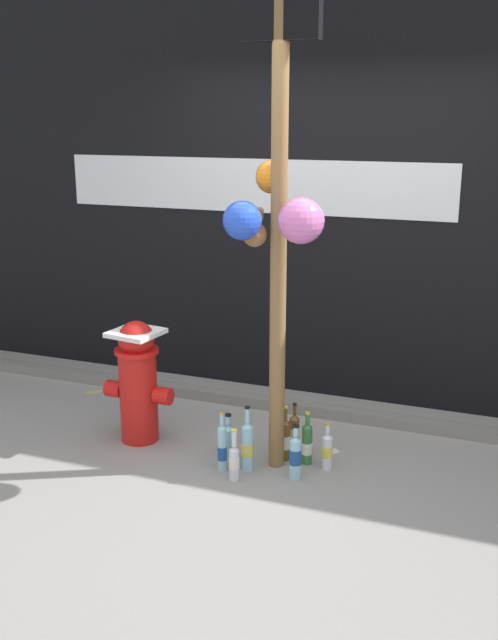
{
  "coord_description": "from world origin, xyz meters",
  "views": [
    {
      "loc": [
        1.3,
        -3.76,
        2.13
      ],
      "look_at": [
        -0.23,
        0.23,
        0.92
      ],
      "focal_mm": 41.52,
      "sensor_mm": 36.0,
      "label": 1
    }
  ],
  "objects_px": {
    "memorial_post": "(277,192)",
    "bottle_1": "(285,438)",
    "bottle_2": "(327,450)",
    "bottle_0": "(295,456)",
    "fire_hydrant": "(138,379)",
    "bottle_8": "(294,432)",
    "bottle_7": "(222,448)",
    "bottle_3": "(307,443)",
    "bottle_4": "(228,441)",
    "bottle_6": "(234,461)",
    "bottle_5": "(247,446)"
  },
  "relations": [
    {
      "from": "memorial_post",
      "to": "bottle_1",
      "type": "distance_m",
      "value": 1.56
    },
    {
      "from": "bottle_2",
      "to": "bottle_1",
      "type": "bearing_deg",
      "value": 172.34
    },
    {
      "from": "bottle_1",
      "to": "bottle_2",
      "type": "height_order",
      "value": "bottle_1"
    },
    {
      "from": "bottle_0",
      "to": "memorial_post",
      "type": "bearing_deg",
      "value": 152.13
    },
    {
      "from": "fire_hydrant",
      "to": "bottle_8",
      "type": "distance_m",
      "value": 1.08
    },
    {
      "from": "memorial_post",
      "to": "bottle_7",
      "type": "distance_m",
      "value": 1.58
    },
    {
      "from": "bottle_2",
      "to": "fire_hydrant",
      "type": "bearing_deg",
      "value": -178.57
    },
    {
      "from": "memorial_post",
      "to": "bottle_1",
      "type": "bearing_deg",
      "value": 80.6
    },
    {
      "from": "bottle_3",
      "to": "bottle_7",
      "type": "distance_m",
      "value": 0.53
    },
    {
      "from": "bottle_1",
      "to": "bottle_7",
      "type": "bearing_deg",
      "value": -137.68
    },
    {
      "from": "memorial_post",
      "to": "fire_hydrant",
      "type": "relative_size",
      "value": 3.45
    },
    {
      "from": "memorial_post",
      "to": "bottle_0",
      "type": "xyz_separation_m",
      "value": [
        0.17,
        -0.09,
        -1.55
      ]
    },
    {
      "from": "bottle_0",
      "to": "bottle_4",
      "type": "xyz_separation_m",
      "value": [
        -0.47,
        0.09,
        -0.02
      ]
    },
    {
      "from": "bottle_0",
      "to": "bottle_8",
      "type": "bearing_deg",
      "value": 108.58
    },
    {
      "from": "bottle_1",
      "to": "bottle_6",
      "type": "bearing_deg",
      "value": -117.08
    },
    {
      "from": "bottle_1",
      "to": "bottle_4",
      "type": "xyz_separation_m",
      "value": [
        -0.33,
        -0.14,
        -0.01
      ]
    },
    {
      "from": "bottle_2",
      "to": "bottle_5",
      "type": "relative_size",
      "value": 0.73
    },
    {
      "from": "bottle_2",
      "to": "bottle_7",
      "type": "relative_size",
      "value": 0.81
    },
    {
      "from": "bottle_2",
      "to": "bottle_6",
      "type": "xyz_separation_m",
      "value": [
        -0.48,
        -0.34,
        0.0
      ]
    },
    {
      "from": "bottle_7",
      "to": "memorial_post",
      "type": "bearing_deg",
      "value": 26.7
    },
    {
      "from": "bottle_5",
      "to": "bottle_7",
      "type": "xyz_separation_m",
      "value": [
        -0.14,
        -0.06,
        -0.01
      ]
    },
    {
      "from": "bottle_4",
      "to": "bottle_8",
      "type": "bearing_deg",
      "value": 37.91
    },
    {
      "from": "bottle_0",
      "to": "bottle_2",
      "type": "distance_m",
      "value": 0.24
    },
    {
      "from": "bottle_4",
      "to": "bottle_8",
      "type": "xyz_separation_m",
      "value": [
        0.35,
        0.27,
        0.0
      ]
    },
    {
      "from": "memorial_post",
      "to": "bottle_4",
      "type": "xyz_separation_m",
      "value": [
        -0.3,
        -0.0,
        -1.57
      ]
    },
    {
      "from": "fire_hydrant",
      "to": "bottle_5",
      "type": "bearing_deg",
      "value": -10.44
    },
    {
      "from": "bottle_2",
      "to": "bottle_0",
      "type": "bearing_deg",
      "value": -128.18
    },
    {
      "from": "bottle_1",
      "to": "bottle_3",
      "type": "xyz_separation_m",
      "value": [
        0.15,
        -0.01,
        -0.0
      ]
    },
    {
      "from": "fire_hydrant",
      "to": "bottle_1",
      "type": "distance_m",
      "value": 1.04
    },
    {
      "from": "bottle_3",
      "to": "bottle_5",
      "type": "distance_m",
      "value": 0.38
    },
    {
      "from": "bottle_7",
      "to": "bottle_0",
      "type": "bearing_deg",
      "value": 7.17
    },
    {
      "from": "bottle_1",
      "to": "bottle_4",
      "type": "distance_m",
      "value": 0.36
    },
    {
      "from": "bottle_6",
      "to": "bottle_8",
      "type": "xyz_separation_m",
      "value": [
        0.21,
        0.51,
        0.01
      ]
    },
    {
      "from": "fire_hydrant",
      "to": "bottle_3",
      "type": "xyz_separation_m",
      "value": [
        1.15,
        0.06,
        -0.3
      ]
    },
    {
      "from": "bottle_0",
      "to": "bottle_3",
      "type": "relative_size",
      "value": 1.0
    },
    {
      "from": "memorial_post",
      "to": "bottle_2",
      "type": "height_order",
      "value": "memorial_post"
    },
    {
      "from": "bottle_0",
      "to": "bottle_7",
      "type": "distance_m",
      "value": 0.46
    },
    {
      "from": "bottle_5",
      "to": "bottle_1",
      "type": "bearing_deg",
      "value": 53.59
    },
    {
      "from": "bottle_0",
      "to": "bottle_6",
      "type": "bearing_deg",
      "value": -155.77
    },
    {
      "from": "memorial_post",
      "to": "bottle_1",
      "type": "relative_size",
      "value": 7.98
    },
    {
      "from": "fire_hydrant",
      "to": "bottle_2",
      "type": "height_order",
      "value": "fire_hydrant"
    },
    {
      "from": "bottle_1",
      "to": "bottle_8",
      "type": "distance_m",
      "value": 0.14
    },
    {
      "from": "fire_hydrant",
      "to": "bottle_5",
      "type": "relative_size",
      "value": 1.98
    },
    {
      "from": "bottle_1",
      "to": "bottle_7",
      "type": "distance_m",
      "value": 0.42
    },
    {
      "from": "memorial_post",
      "to": "bottle_1",
      "type": "height_order",
      "value": "memorial_post"
    },
    {
      "from": "memorial_post",
      "to": "bottle_8",
      "type": "distance_m",
      "value": 1.59
    },
    {
      "from": "fire_hydrant",
      "to": "bottle_5",
      "type": "distance_m",
      "value": 0.89
    },
    {
      "from": "memorial_post",
      "to": "bottle_3",
      "type": "xyz_separation_m",
      "value": [
        0.17,
        0.13,
        -1.56
      ]
    },
    {
      "from": "bottle_0",
      "to": "bottle_5",
      "type": "relative_size",
      "value": 0.83
    },
    {
      "from": "bottle_3",
      "to": "bottle_4",
      "type": "distance_m",
      "value": 0.5
    }
  ]
}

